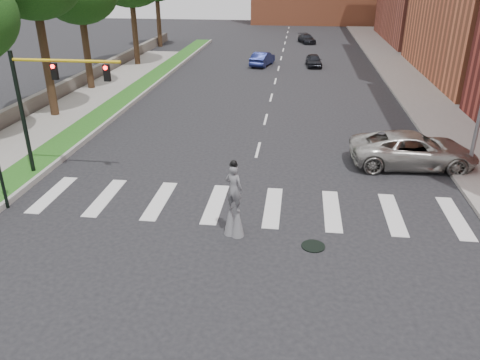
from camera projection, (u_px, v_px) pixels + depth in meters
The scene contains 13 objects.
ground_plane at pixel (241, 216), 19.88m from camera, with size 160.00×160.00×0.00m, color black.
grass_median at pixel (134, 92), 39.18m from camera, with size 2.00×60.00×0.25m, color #1D5317.
median_curb at pixel (146, 92), 39.05m from camera, with size 0.20×60.00×0.28m, color gray.
sidewalk_left at pixel (40, 128), 30.51m from camera, with size 4.00×60.00×0.18m, color gray.
sidewalk_right at pixel (417, 87), 40.99m from camera, with size 5.00×90.00×0.18m, color gray.
stone_wall at pixel (81, 80), 41.43m from camera, with size 0.50×56.00×1.10m, color #5B554E.
manhole at pixel (313, 246), 17.73m from camera, with size 0.90×0.90×0.04m, color black.
traffic_signal at pixel (43, 96), 21.97m from camera, with size 5.30×0.23×6.20m.
stilt_performer at pixel (234, 205), 17.99m from camera, with size 0.82×0.68×3.18m.
suv_crossing at pixel (413, 150), 24.57m from camera, with size 2.99×6.49×1.80m, color #ABA8A1.
car_near at pixel (314, 60), 49.43m from camera, with size 1.49×3.71×1.26m, color black.
car_mid at pixel (262, 59), 49.83m from camera, with size 1.55×4.44×1.46m, color navy.
car_far at pixel (307, 39), 64.63m from camera, with size 1.65×4.07×1.18m, color black.
Camera 1 is at (2.12, -17.31, 9.68)m, focal length 35.00 mm.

